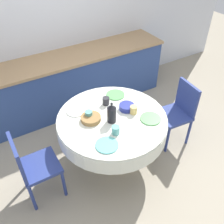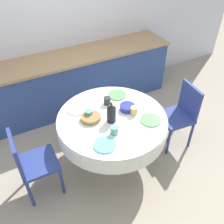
{
  "view_description": "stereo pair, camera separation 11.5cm",
  "coord_description": "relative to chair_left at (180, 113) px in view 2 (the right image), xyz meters",
  "views": [
    {
      "loc": [
        -1.11,
        -1.85,
        2.59
      ],
      "look_at": [
        0.0,
        0.0,
        0.82
      ],
      "focal_mm": 40.0,
      "sensor_mm": 36.0,
      "label": 1
    },
    {
      "loc": [
        -1.01,
        -1.91,
        2.59
      ],
      "look_at": [
        0.0,
        0.0,
        0.82
      ],
      "focal_mm": 40.0,
      "sensor_mm": 36.0,
      "label": 2
    }
  ],
  "objects": [
    {
      "name": "chair_left",
      "position": [
        0.0,
        0.0,
        0.0
      ],
      "size": [
        0.44,
        0.44,
        0.89
      ],
      "rotation": [
        0.0,
        0.0,
        1.47
      ],
      "color": "navy",
      "rests_on": "ground_plane"
    },
    {
      "name": "coffee_carafe",
      "position": [
        -1.01,
        0.04,
        0.35
      ],
      "size": [
        0.1,
        0.1,
        0.26
      ],
      "color": "black",
      "rests_on": "dining_table"
    },
    {
      "name": "plate_near_right",
      "position": [
        -0.61,
        -0.15,
        0.24
      ],
      "size": [
        0.24,
        0.24,
        0.01
      ],
      "primitive_type": "cylinder",
      "color": "#5BA85B",
      "rests_on": "dining_table"
    },
    {
      "name": "plate_far_right",
      "position": [
        -0.71,
        0.44,
        0.24
      ],
      "size": [
        0.24,
        0.24,
        0.01
      ],
      "primitive_type": "cylinder",
      "color": "#5BA85B",
      "rests_on": "dining_table"
    },
    {
      "name": "plate_near_left",
      "position": [
        -1.24,
        -0.25,
        0.24
      ],
      "size": [
        0.24,
        0.24,
        0.01
      ],
      "primitive_type": "cylinder",
      "color": "#60BCB7",
      "rests_on": "dining_table"
    },
    {
      "name": "ground_plane",
      "position": [
        -0.97,
        0.09,
        -0.5
      ],
      "size": [
        12.0,
        12.0,
        0.0
      ],
      "primitive_type": "plane",
      "color": "#9E937F"
    },
    {
      "name": "kitchen_counter",
      "position": [
        -0.97,
        1.46,
        -0.05
      ],
      "size": [
        3.24,
        0.64,
        0.9
      ],
      "color": "#2D4784",
      "rests_on": "ground_plane"
    },
    {
      "name": "cup_far_right",
      "position": [
        -0.9,
        0.35,
        0.28
      ],
      "size": [
        0.08,
        0.08,
        0.09
      ],
      "primitive_type": "cylinder",
      "color": "#28282D",
      "rests_on": "dining_table"
    },
    {
      "name": "cup_near_right",
      "position": [
        -0.72,
        0.03,
        0.28
      ],
      "size": [
        0.08,
        0.08,
        0.09
      ],
      "primitive_type": "cylinder",
      "color": "#DBB766",
      "rests_on": "dining_table"
    },
    {
      "name": "plate_far_left",
      "position": [
        -1.27,
        0.41,
        0.24
      ],
      "size": [
        0.24,
        0.24,
        0.01
      ],
      "primitive_type": "cylinder",
      "color": "white",
      "rests_on": "dining_table"
    },
    {
      "name": "cup_far_left",
      "position": [
        -1.2,
        0.22,
        0.28
      ],
      "size": [
        0.08,
        0.08,
        0.09
      ],
      "primitive_type": "cylinder",
      "color": "#5BA39E",
      "rests_on": "dining_table"
    },
    {
      "name": "dining_table",
      "position": [
        -0.97,
        0.09,
        0.11
      ],
      "size": [
        1.27,
        1.27,
        0.74
      ],
      "color": "tan",
      "rests_on": "ground_plane"
    },
    {
      "name": "wall_back",
      "position": [
        -0.97,
        1.79,
        0.8
      ],
      "size": [
        7.0,
        0.05,
        2.6
      ],
      "color": "silver",
      "rests_on": "ground_plane"
    },
    {
      "name": "fruit_bowl",
      "position": [
        -0.74,
        0.14,
        0.27
      ],
      "size": [
        0.18,
        0.18,
        0.06
      ],
      "primitive_type": "cylinder",
      "color": "navy",
      "rests_on": "dining_table"
    },
    {
      "name": "cup_near_left",
      "position": [
        -1.07,
        -0.15,
        0.28
      ],
      "size": [
        0.08,
        0.08,
        0.09
      ],
      "primitive_type": "cylinder",
      "color": "#5BA39E",
      "rests_on": "dining_table"
    },
    {
      "name": "bread_basket",
      "position": [
        -1.2,
        0.18,
        0.26
      ],
      "size": [
        0.23,
        0.23,
        0.05
      ],
      "primitive_type": "cylinder",
      "color": "olive",
      "rests_on": "dining_table"
    },
    {
      "name": "chair_right",
      "position": [
        -1.95,
        0.1,
        0.0
      ],
      "size": [
        0.4,
        0.4,
        0.89
      ],
      "rotation": [
        0.0,
        0.0,
        -1.58
      ],
      "color": "navy",
      "rests_on": "ground_plane"
    }
  ]
}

